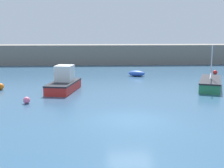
# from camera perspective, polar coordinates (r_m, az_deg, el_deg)

# --- Properties ---
(ground_plane) EXTENTS (120.00, 120.00, 0.20)m
(ground_plane) POSITION_cam_1_polar(r_m,az_deg,el_deg) (17.50, 3.34, -6.98)
(ground_plane) COLOR #2D5170
(harbor_breakwater) EXTENTS (61.80, 3.92, 2.82)m
(harbor_breakwater) POSITION_cam_1_polar(r_m,az_deg,el_deg) (46.49, -0.70, 5.47)
(harbor_breakwater) COLOR slate
(harbor_breakwater) RESTS_ON ground_plane
(sailboat_twin_hulled) EXTENTS (3.61, 6.00, 3.70)m
(sailboat_twin_hulled) POSITION_cam_1_polar(r_m,az_deg,el_deg) (28.01, 17.55, 0.08)
(sailboat_twin_hulled) COLOR #287A4C
(sailboat_twin_hulled) RESTS_ON ground_plane
(motorboat_grey_hull) EXTENTS (2.72, 4.86, 2.10)m
(motorboat_grey_hull) POSITION_cam_1_polar(r_m,az_deg,el_deg) (25.88, -8.79, 0.27)
(motorboat_grey_hull) COLOR red
(motorboat_grey_hull) RESTS_ON ground_plane
(dinghy_near_pier) EXTENTS (2.03, 1.55, 0.60)m
(dinghy_near_pier) POSITION_cam_1_polar(r_m,az_deg,el_deg) (34.01, 4.53, 1.95)
(dinghy_near_pier) COLOR #2D56B7
(dinghy_near_pier) RESTS_ON ground_plane
(mooring_buoy_orange) EXTENTS (0.55, 0.55, 0.55)m
(mooring_buoy_orange) POSITION_cam_1_polar(r_m,az_deg,el_deg) (27.77, -19.70, -0.45)
(mooring_buoy_orange) COLOR orange
(mooring_buoy_orange) RESTS_ON ground_plane
(mooring_buoy_red) EXTENTS (0.51, 0.51, 0.51)m
(mooring_buoy_red) POSITION_cam_1_polar(r_m,az_deg,el_deg) (37.01, 18.34, 2.04)
(mooring_buoy_red) COLOR red
(mooring_buoy_red) RESTS_ON ground_plane
(mooring_buoy_pink) EXTENTS (0.47, 0.47, 0.47)m
(mooring_buoy_pink) POSITION_cam_1_polar(r_m,az_deg,el_deg) (22.05, -15.35, -2.88)
(mooring_buoy_pink) COLOR #EA668C
(mooring_buoy_pink) RESTS_ON ground_plane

